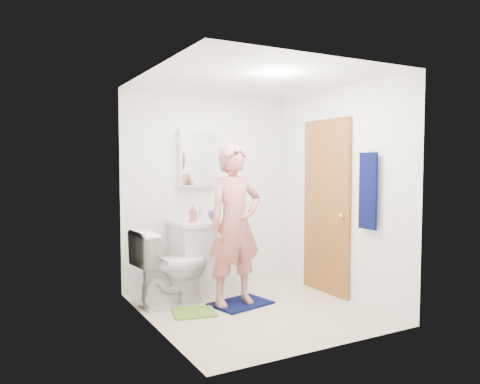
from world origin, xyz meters
The scene contains 22 objects.
floor centered at (0.00, 0.00, -0.01)m, with size 2.20×2.40×0.02m, color beige.
ceiling centered at (0.00, 0.00, 2.41)m, with size 2.20×2.40×0.02m, color white.
wall_back centered at (0.00, 1.21, 1.20)m, with size 2.20×0.02×2.40m, color white.
wall_front centered at (0.00, -1.21, 1.20)m, with size 2.20×0.02×2.40m, color white.
wall_left centered at (-1.11, 0.00, 1.20)m, with size 0.02×2.40×2.40m, color white.
wall_right centered at (1.11, 0.00, 1.20)m, with size 0.02×2.40×2.40m, color white.
vanity_cabinet centered at (-0.15, 0.91, 0.40)m, with size 0.75×0.55×0.80m, color white.
countertop centered at (-0.15, 0.91, 0.83)m, with size 0.79×0.59×0.05m, color white.
sink_basin centered at (-0.15, 0.91, 0.84)m, with size 0.40×0.40×0.03m, color white.
faucet centered at (-0.15, 1.09, 0.91)m, with size 0.03×0.03×0.12m, color silver.
medicine_cabinet centered at (-0.15, 1.14, 1.60)m, with size 0.50×0.12×0.70m, color white.
mirror_panel centered at (-0.15, 1.08, 1.60)m, with size 0.46×0.01×0.66m, color white.
door centered at (1.07, 0.15, 1.02)m, with size 0.05×0.80×2.05m, color #A5692D.
door_knob centered at (1.03, -0.17, 0.95)m, with size 0.07×0.07×0.07m, color gold.
towel centered at (1.03, -0.57, 1.25)m, with size 0.03×0.24×0.80m, color #060D40.
towel_hook centered at (1.07, -0.57, 1.67)m, with size 0.02×0.02×0.06m, color silver.
toilet centered at (-0.71, 0.57, 0.42)m, with size 0.47×0.82×0.83m, color white.
bath_mat centered at (-0.06, 0.20, 0.01)m, with size 0.62×0.44×0.02m, color #060D40.
green_rug centered at (-0.62, 0.16, 0.01)m, with size 0.43×0.36×0.02m, color olive.
soap_dispenser centered at (-0.32, 0.89, 0.95)m, with size 0.09×0.09×0.19m, color #B45C54.
toothbrush_cup centered at (-0.01, 0.98, 0.90)m, with size 0.13×0.13×0.10m, color #57397E.
man centered at (-0.13, 0.20, 0.88)m, with size 0.63×0.41×1.72m, color #B66966.
Camera 1 is at (-2.45, -4.19, 1.54)m, focal length 35.00 mm.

